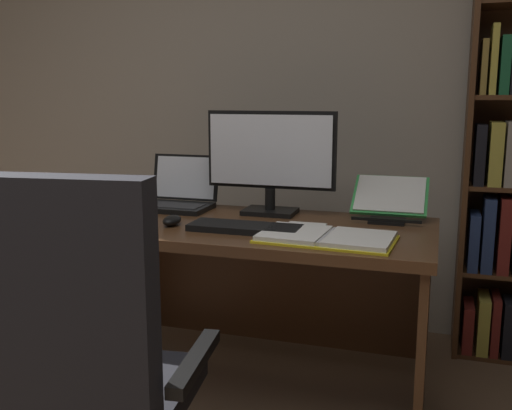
# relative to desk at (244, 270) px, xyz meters

# --- Properties ---
(wall_back) EXTENTS (5.27, 0.12, 2.74)m
(wall_back) POSITION_rel_desk_xyz_m (-0.09, 0.96, 0.83)
(wall_back) COLOR #A89E8E
(wall_back) RESTS_ON ground
(desk) EXTENTS (1.52, 0.69, 0.76)m
(desk) POSITION_rel_desk_xyz_m (0.00, 0.00, 0.00)
(desk) COLOR #4C2D19
(desk) RESTS_ON ground
(office_chair) EXTENTS (0.65, 0.60, 1.06)m
(office_chair) POSITION_rel_desk_xyz_m (-0.15, -0.90, -0.09)
(office_chair) COLOR black
(office_chair) RESTS_ON ground
(monitor) EXTENTS (0.56, 0.16, 0.43)m
(monitor) POSITION_rel_desk_xyz_m (0.07, 0.15, 0.44)
(monitor) COLOR black
(monitor) RESTS_ON desk
(laptop) EXTENTS (0.32, 0.27, 0.23)m
(laptop) POSITION_rel_desk_xyz_m (-0.36, 0.15, 0.26)
(laptop) COLOR black
(laptop) RESTS_ON desk
(keyboard) EXTENTS (0.42, 0.15, 0.02)m
(keyboard) POSITION_rel_desk_xyz_m (0.07, -0.19, 0.23)
(keyboard) COLOR black
(keyboard) RESTS_ON desk
(computer_mouse) EXTENTS (0.06, 0.10, 0.04)m
(computer_mouse) POSITION_rel_desk_xyz_m (-0.23, -0.19, 0.23)
(computer_mouse) COLOR black
(computer_mouse) RESTS_ON desk
(reading_stand_with_book) EXTENTS (0.30, 0.26, 0.16)m
(reading_stand_with_book) POSITION_rel_desk_xyz_m (0.56, 0.20, 0.29)
(reading_stand_with_book) COLOR black
(reading_stand_with_book) RESTS_ON desk
(open_binder) EXTENTS (0.48, 0.30, 0.02)m
(open_binder) POSITION_rel_desk_xyz_m (0.39, -0.24, 0.23)
(open_binder) COLOR yellow
(open_binder) RESTS_ON desk
(notepad) EXTENTS (0.15, 0.21, 0.01)m
(notepad) POSITION_rel_desk_xyz_m (0.27, -0.12, 0.22)
(notepad) COLOR silver
(notepad) RESTS_ON desk
(pen) EXTENTS (0.14, 0.01, 0.01)m
(pen) POSITION_rel_desk_xyz_m (0.29, -0.12, 0.23)
(pen) COLOR maroon
(pen) RESTS_ON notepad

